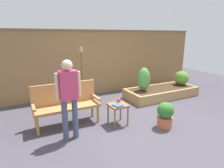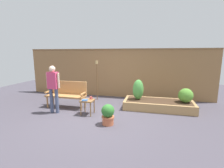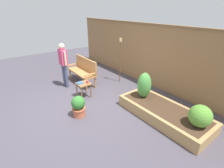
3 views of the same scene
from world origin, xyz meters
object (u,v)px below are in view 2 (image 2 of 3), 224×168
at_px(cup_on_table, 91,98).
at_px(potted_boxwood, 108,114).
at_px(garden_bench, 67,92).
at_px(book_on_table, 85,100).
at_px(shrub_far_corner, 186,95).
at_px(tiki_torch, 97,73).
at_px(side_table, 87,102).
at_px(shrub_near_bench, 138,90).
at_px(person_by_bench, 53,85).

height_order(cup_on_table, potted_boxwood, potted_boxwood).
bearing_deg(garden_bench, book_on_table, -33.95).
xyz_separation_m(cup_on_table, book_on_table, (-0.13, -0.20, -0.03)).
xyz_separation_m(shrub_far_corner, tiki_torch, (-3.38, 0.60, 0.60)).
relative_size(side_table, shrub_far_corner, 0.99).
bearing_deg(tiki_torch, cup_on_table, -78.02).
xyz_separation_m(side_table, potted_boxwood, (0.85, -0.61, -0.09)).
distance_m(cup_on_table, shrub_far_corner, 3.20).
relative_size(garden_bench, cup_on_table, 12.60).
bearing_deg(shrub_near_bench, potted_boxwood, -111.32).
relative_size(side_table, tiki_torch, 0.29).
height_order(side_table, person_by_bench, person_by_bench).
bearing_deg(person_by_bench, garden_bench, 82.40).
distance_m(shrub_near_bench, tiki_torch, 1.93).
height_order(potted_boxwood, tiki_torch, tiki_torch).
relative_size(garden_bench, side_table, 3.00).
bearing_deg(cup_on_table, potted_boxwood, -42.83).
height_order(book_on_table, potted_boxwood, potted_boxwood).
bearing_deg(tiki_torch, potted_boxwood, -64.39).
distance_m(garden_bench, tiki_torch, 1.49).
relative_size(side_table, book_on_table, 2.61).
height_order(cup_on_table, shrub_far_corner, shrub_far_corner).
relative_size(cup_on_table, book_on_table, 0.62).
height_order(book_on_table, person_by_bench, person_by_bench).
bearing_deg(garden_bench, shrub_far_corner, 7.40).
bearing_deg(side_table, potted_boxwood, -35.58).
relative_size(potted_boxwood, tiki_torch, 0.35).
bearing_deg(shrub_far_corner, cup_on_table, -161.80).
height_order(garden_bench, tiki_torch, tiki_torch).
bearing_deg(garden_bench, person_by_bench, -97.60).
height_order(shrub_near_bench, tiki_torch, tiki_torch).
xyz_separation_m(side_table, book_on_table, (-0.05, -0.09, 0.10)).
relative_size(shrub_far_corner, person_by_bench, 0.31).
xyz_separation_m(cup_on_table, tiki_torch, (-0.34, 1.60, 0.61)).
relative_size(shrub_near_bench, person_by_bench, 0.47).
xyz_separation_m(side_table, cup_on_table, (0.08, 0.11, 0.13)).
height_order(side_table, potted_boxwood, potted_boxwood).
bearing_deg(person_by_bench, book_on_table, 2.11).
relative_size(cup_on_table, potted_boxwood, 0.20).
relative_size(cup_on_table, tiki_torch, 0.07).
distance_m(potted_boxwood, person_by_bench, 2.12).
relative_size(side_table, person_by_bench, 0.31).
xyz_separation_m(cup_on_table, potted_boxwood, (0.77, -0.71, -0.22)).
height_order(book_on_table, tiki_torch, tiki_torch).
distance_m(garden_bench, cup_on_table, 1.20).
height_order(potted_boxwood, person_by_bench, person_by_bench).
bearing_deg(tiki_torch, garden_bench, -124.03).
height_order(garden_bench, potted_boxwood, garden_bench).
height_order(tiki_torch, person_by_bench, tiki_torch).
xyz_separation_m(garden_bench, shrub_far_corner, (4.15, 0.54, -0.00)).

